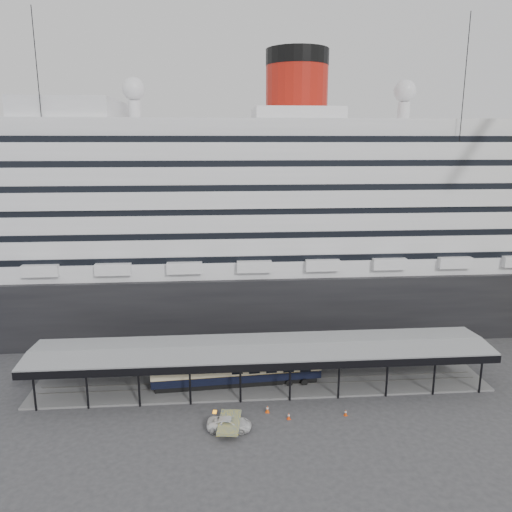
% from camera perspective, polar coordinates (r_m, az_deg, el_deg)
% --- Properties ---
extents(ground, '(200.00, 200.00, 0.00)m').
position_cam_1_polar(ground, '(59.95, 1.15, -16.67)').
color(ground, '#333335').
rests_on(ground, ground).
extents(cruise_ship, '(130.00, 30.00, 43.90)m').
position_cam_1_polar(cruise_ship, '(84.74, -0.91, 5.33)').
color(cruise_ship, black).
rests_on(cruise_ship, ground).
extents(platform_canopy, '(56.00, 9.18, 5.30)m').
position_cam_1_polar(platform_canopy, '(63.26, 0.70, -12.57)').
color(platform_canopy, slate).
rests_on(platform_canopy, ground).
extents(port_truck, '(4.90, 2.73, 1.30)m').
position_cam_1_polar(port_truck, '(55.41, -3.06, -18.61)').
color(port_truck, silver).
rests_on(port_truck, ground).
extents(pullman_carriage, '(20.97, 4.07, 20.46)m').
position_cam_1_polar(pullman_carriage, '(63.02, -2.21, -12.55)').
color(pullman_carriage, black).
rests_on(pullman_carriage, ground).
extents(traffic_cone_left, '(0.44, 0.44, 0.85)m').
position_cam_1_polar(traffic_cone_left, '(58.37, 1.31, -17.07)').
color(traffic_cone_left, '#EF520D').
rests_on(traffic_cone_left, ground).
extents(traffic_cone_mid, '(0.46, 0.46, 0.76)m').
position_cam_1_polar(traffic_cone_mid, '(57.29, 3.77, -17.78)').
color(traffic_cone_mid, '#F1420D').
rests_on(traffic_cone_mid, ground).
extents(traffic_cone_right, '(0.49, 0.49, 0.72)m').
position_cam_1_polar(traffic_cone_right, '(58.67, 10.21, -17.20)').
color(traffic_cone_right, '#D3440B').
rests_on(traffic_cone_right, ground).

